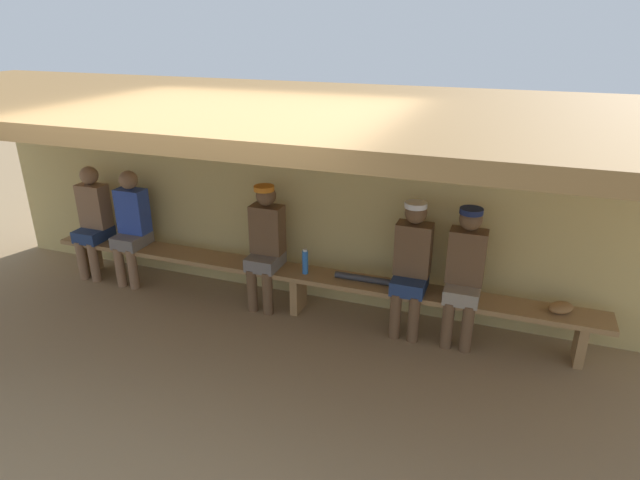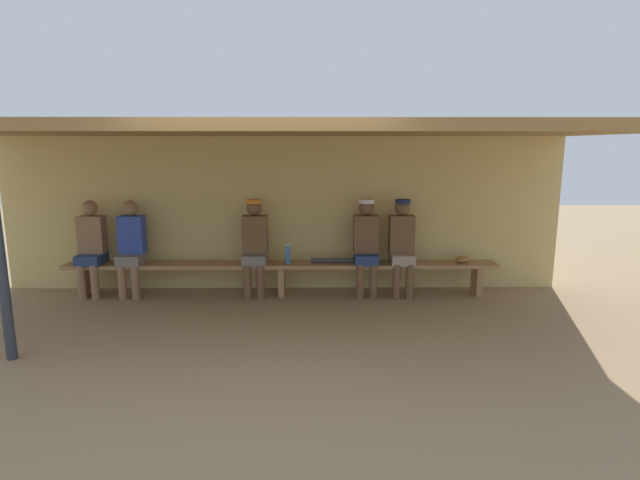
% 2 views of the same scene
% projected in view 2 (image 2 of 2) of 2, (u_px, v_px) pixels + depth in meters
% --- Properties ---
extents(ground_plane, '(24.00, 24.00, 0.00)m').
position_uv_depth(ground_plane, '(273.00, 336.00, 5.46)').
color(ground_plane, '#937754').
extents(back_wall, '(8.00, 0.20, 2.20)m').
position_uv_depth(back_wall, '(283.00, 213.00, 7.21)').
color(back_wall, tan).
rests_on(back_wall, ground).
extents(dugout_roof, '(8.00, 2.80, 0.12)m').
position_uv_depth(dugout_roof, '(274.00, 129.00, 5.72)').
color(dugout_roof, olive).
rests_on(dugout_roof, back_wall).
extents(bench, '(6.00, 0.36, 0.46)m').
position_uv_depth(bench, '(281.00, 268.00, 6.91)').
color(bench, '#9E7547').
rests_on(bench, ground).
extents(player_middle, '(0.34, 0.42, 1.34)m').
position_uv_depth(player_middle, '(255.00, 243.00, 6.84)').
color(player_middle, slate).
rests_on(player_middle, ground).
extents(player_with_sunglasses, '(0.34, 0.42, 1.34)m').
position_uv_depth(player_with_sunglasses, '(91.00, 244.00, 6.82)').
color(player_with_sunglasses, navy).
rests_on(player_with_sunglasses, ground).
extents(player_leftmost, '(0.34, 0.42, 1.34)m').
position_uv_depth(player_leftmost, '(366.00, 243.00, 6.85)').
color(player_leftmost, navy).
rests_on(player_leftmost, ground).
extents(player_in_blue, '(0.34, 0.42, 1.34)m').
position_uv_depth(player_in_blue, '(131.00, 244.00, 6.82)').
color(player_in_blue, slate).
rests_on(player_in_blue, ground).
extents(player_in_white, '(0.34, 0.42, 1.34)m').
position_uv_depth(player_in_white, '(402.00, 243.00, 6.86)').
color(player_in_white, gray).
rests_on(player_in_white, ground).
extents(water_bottle_clear, '(0.06, 0.06, 0.27)m').
position_uv_depth(water_bottle_clear, '(288.00, 254.00, 6.85)').
color(water_bottle_clear, blue).
rests_on(water_bottle_clear, bench).
extents(baseball_glove_tan, '(0.29, 0.29, 0.09)m').
position_uv_depth(baseball_glove_tan, '(463.00, 259.00, 6.93)').
color(baseball_glove_tan, olive).
rests_on(baseball_glove_tan, bench).
extents(baseball_bat, '(0.85, 0.07, 0.07)m').
position_uv_depth(baseball_bat, '(342.00, 261.00, 6.89)').
color(baseball_bat, '#333338').
rests_on(baseball_bat, bench).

